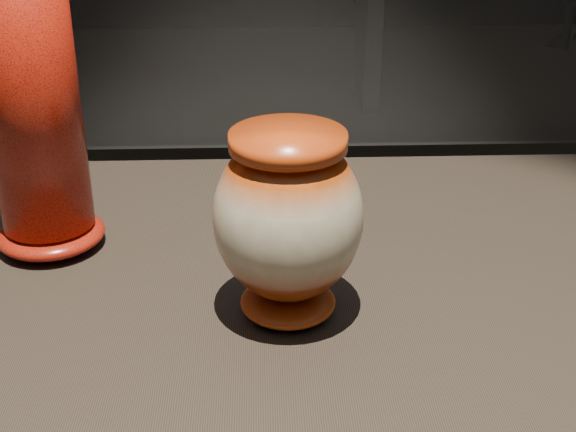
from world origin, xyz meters
name	(u,v)px	position (x,y,z in m)	size (l,w,h in m)	color
main_vase	(288,219)	(-0.14, 0.01, 1.00)	(0.18, 0.18, 0.19)	maroon
tall_vase	(30,91)	(-0.40, 0.15, 1.08)	(0.15, 0.15, 0.38)	#B8270C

